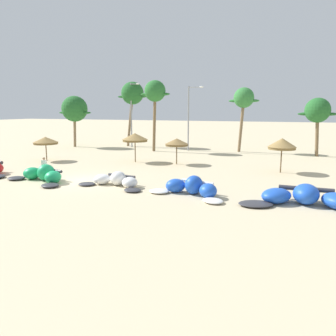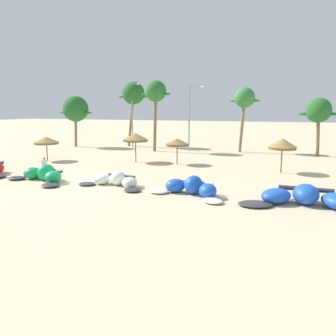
# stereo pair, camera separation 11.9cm
# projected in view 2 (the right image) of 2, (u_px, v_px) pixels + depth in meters

# --- Properties ---
(ground_plane) EXTENTS (260.00, 260.00, 0.00)m
(ground_plane) POSITION_uv_depth(u_px,v_px,m) (82.00, 180.00, 24.62)
(ground_plane) COLOR beige
(kite_left) EXTENTS (5.56, 3.27, 1.21)m
(kite_left) POSITION_uv_depth(u_px,v_px,m) (43.00, 175.00, 24.31)
(kite_left) COLOR #333338
(kite_left) RESTS_ON ground
(kite_left_of_center) EXTENTS (5.23, 2.64, 0.97)m
(kite_left_of_center) POSITION_uv_depth(u_px,v_px,m) (116.00, 181.00, 22.78)
(kite_left_of_center) COLOR #333338
(kite_left_of_center) RESTS_ON ground
(kite_center) EXTENTS (5.22, 3.11, 1.17)m
(kite_center) POSITION_uv_depth(u_px,v_px,m) (191.00, 188.00, 20.34)
(kite_center) COLOR white
(kite_center) RESTS_ON ground
(kite_right_of_center) EXTENTS (7.33, 3.38, 1.12)m
(kite_right_of_center) POSITION_uv_depth(u_px,v_px,m) (306.00, 198.00, 18.05)
(kite_right_of_center) COLOR #333338
(kite_right_of_center) RESTS_ON ground
(beach_umbrella_near_van) EXTENTS (2.51, 2.51, 2.46)m
(beach_umbrella_near_van) POSITION_uv_depth(u_px,v_px,m) (46.00, 140.00, 33.69)
(beach_umbrella_near_van) COLOR brown
(beach_umbrella_near_van) RESTS_ON ground
(beach_umbrella_middle) EXTENTS (2.57, 2.57, 2.89)m
(beach_umbrella_middle) POSITION_uv_depth(u_px,v_px,m) (135.00, 137.00, 32.85)
(beach_umbrella_middle) COLOR brown
(beach_umbrella_middle) RESTS_ON ground
(beach_umbrella_near_palms) EXTENTS (2.25, 2.25, 2.48)m
(beach_umbrella_near_palms) POSITION_uv_depth(u_px,v_px,m) (177.00, 142.00, 31.57)
(beach_umbrella_near_palms) COLOR brown
(beach_umbrella_near_palms) RESTS_ON ground
(beach_umbrella_outermost) EXTENTS (2.33, 2.33, 2.87)m
(beach_umbrella_outermost) POSITION_uv_depth(u_px,v_px,m) (282.00, 144.00, 27.19)
(beach_umbrella_outermost) COLOR brown
(beach_umbrella_outermost) RESTS_ON ground
(person_near_kites) EXTENTS (0.36, 0.24, 1.62)m
(person_near_kites) POSITION_uv_depth(u_px,v_px,m) (45.00, 168.00, 25.28)
(person_near_kites) COLOR #383842
(person_near_kites) RESTS_ON ground
(palm_leftmost) EXTENTS (5.33, 3.55, 7.07)m
(palm_leftmost) POSITION_uv_depth(u_px,v_px,m) (76.00, 109.00, 45.99)
(palm_leftmost) COLOR #7F6647
(palm_leftmost) RESTS_ON ground
(palm_left) EXTENTS (4.72, 3.15, 9.01)m
(palm_left) POSITION_uv_depth(u_px,v_px,m) (133.00, 94.00, 46.35)
(palm_left) COLOR #7F6647
(palm_left) RESTS_ON ground
(palm_left_of_gap) EXTENTS (3.92, 2.61, 8.73)m
(palm_left_of_gap) POSITION_uv_depth(u_px,v_px,m) (156.00, 93.00, 40.59)
(palm_left_of_gap) COLOR brown
(palm_left_of_gap) RESTS_ON ground
(palm_center_left) EXTENTS (3.69, 2.46, 7.83)m
(palm_center_left) POSITION_uv_depth(u_px,v_px,m) (245.00, 99.00, 40.03)
(palm_center_left) COLOR #7F6647
(palm_center_left) RESTS_ON ground
(palm_center_right) EXTENTS (4.11, 2.74, 6.49)m
(palm_center_right) POSITION_uv_depth(u_px,v_px,m) (319.00, 111.00, 36.44)
(palm_center_right) COLOR brown
(palm_center_right) RESTS_ON ground
(lamppost_west) EXTENTS (1.41, 0.24, 8.74)m
(lamppost_west) POSITION_uv_depth(u_px,v_px,m) (133.00, 112.00, 45.69)
(lamppost_west) COLOR gray
(lamppost_west) RESTS_ON ground
(lamppost_west_center) EXTENTS (2.03, 0.24, 8.06)m
(lamppost_west_center) POSITION_uv_depth(u_px,v_px,m) (191.00, 114.00, 41.51)
(lamppost_west_center) COLOR gray
(lamppost_west_center) RESTS_ON ground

